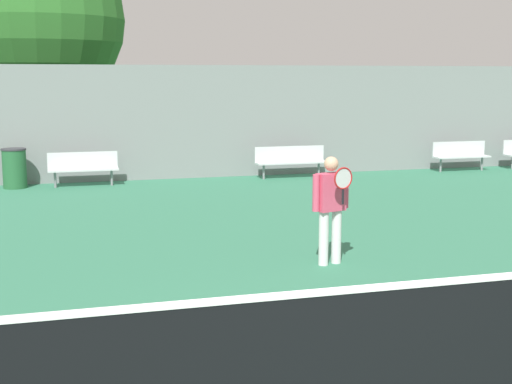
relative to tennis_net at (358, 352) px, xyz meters
name	(u,v)px	position (x,y,z in m)	size (l,w,h in m)	color
tennis_net	(358,352)	(0.00, 0.00, 0.00)	(12.26, 0.09, 1.09)	black
tennis_player	(331,203)	(1.54, 4.44, 0.34)	(0.60, 0.47, 1.56)	silver
bench_courtside_near	(83,166)	(-1.58, 12.99, -0.05)	(1.69, 0.40, 0.83)	silver
bench_adjacent_court	(460,153)	(8.90, 12.99, -0.05)	(1.66, 0.40, 0.83)	silver
bench_by_gate	(291,159)	(3.80, 12.99, -0.04)	(1.93, 0.40, 0.83)	silver
trash_bin	(14,168)	(-3.19, 13.12, -0.07)	(0.59, 0.59, 0.96)	#235B33
back_fence	(143,123)	(0.00, 13.68, 0.93)	(35.24, 0.06, 2.97)	gray
tree_green_tall	(37,20)	(-2.59, 18.55, 3.83)	(5.36, 5.36, 7.08)	brown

